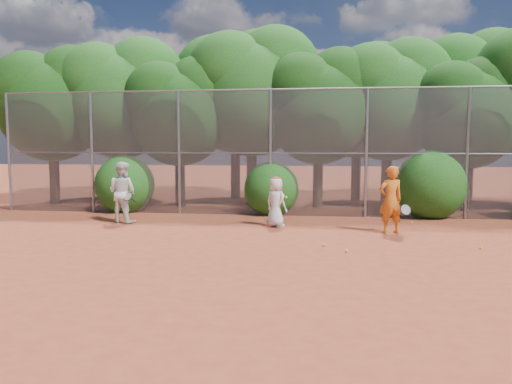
# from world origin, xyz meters

# --- Properties ---
(ground) EXTENTS (80.00, 80.00, 0.00)m
(ground) POSITION_xyz_m (0.00, 0.00, 0.00)
(ground) COLOR brown
(ground) RESTS_ON ground
(fence_back) EXTENTS (20.05, 0.09, 4.03)m
(fence_back) POSITION_xyz_m (-0.12, 6.00, 2.05)
(fence_back) COLOR gray
(fence_back) RESTS_ON ground
(tree_0) EXTENTS (4.38, 3.81, 6.00)m
(tree_0) POSITION_xyz_m (-9.44, 8.04, 3.93)
(tree_0) COLOR black
(tree_0) RESTS_ON ground
(tree_1) EXTENTS (4.64, 4.03, 6.35)m
(tree_1) POSITION_xyz_m (-6.94, 8.54, 4.16)
(tree_1) COLOR black
(tree_1) RESTS_ON ground
(tree_2) EXTENTS (3.99, 3.47, 5.47)m
(tree_2) POSITION_xyz_m (-4.45, 7.83, 3.58)
(tree_2) COLOR black
(tree_2) RESTS_ON ground
(tree_3) EXTENTS (4.89, 4.26, 6.70)m
(tree_3) POSITION_xyz_m (-1.94, 8.84, 4.40)
(tree_3) COLOR black
(tree_3) RESTS_ON ground
(tree_4) EXTENTS (4.19, 3.64, 5.73)m
(tree_4) POSITION_xyz_m (0.55, 8.24, 3.76)
(tree_4) COLOR black
(tree_4) RESTS_ON ground
(tree_5) EXTENTS (4.51, 3.92, 6.17)m
(tree_5) POSITION_xyz_m (3.06, 9.04, 4.05)
(tree_5) COLOR black
(tree_5) RESTS_ON ground
(tree_6) EXTENTS (3.86, 3.36, 5.29)m
(tree_6) POSITION_xyz_m (5.55, 8.03, 3.47)
(tree_6) COLOR black
(tree_6) RESTS_ON ground
(tree_9) EXTENTS (4.83, 4.20, 6.62)m
(tree_9) POSITION_xyz_m (-7.94, 10.84, 4.34)
(tree_9) COLOR black
(tree_9) RESTS_ON ground
(tree_10) EXTENTS (5.15, 4.48, 7.06)m
(tree_10) POSITION_xyz_m (-2.93, 11.05, 4.63)
(tree_10) COLOR black
(tree_10) RESTS_ON ground
(tree_11) EXTENTS (4.64, 4.03, 6.35)m
(tree_11) POSITION_xyz_m (2.06, 10.64, 4.16)
(tree_11) COLOR black
(tree_11) RESTS_ON ground
(tree_12) EXTENTS (5.02, 4.37, 6.88)m
(tree_12) POSITION_xyz_m (6.56, 11.24, 4.51)
(tree_12) COLOR black
(tree_12) RESTS_ON ground
(bush_0) EXTENTS (2.00, 2.00, 2.00)m
(bush_0) POSITION_xyz_m (-6.00, 6.30, 1.00)
(bush_0) COLOR #174C13
(bush_0) RESTS_ON ground
(bush_1) EXTENTS (1.80, 1.80, 1.80)m
(bush_1) POSITION_xyz_m (-1.00, 6.30, 0.90)
(bush_1) COLOR #174C13
(bush_1) RESTS_ON ground
(bush_2) EXTENTS (2.20, 2.20, 2.20)m
(bush_2) POSITION_xyz_m (4.00, 6.30, 1.10)
(bush_2) COLOR #174C13
(bush_2) RESTS_ON ground
(player_yellow) EXTENTS (0.88, 0.61, 1.74)m
(player_yellow) POSITION_xyz_m (2.40, 3.22, 0.87)
(player_yellow) COLOR orange
(player_yellow) RESTS_ON ground
(player_teen) EXTENTS (0.80, 0.75, 1.40)m
(player_teen) POSITION_xyz_m (-0.62, 3.83, 0.70)
(player_teen) COLOR white
(player_teen) RESTS_ON ground
(player_white) EXTENTS (1.01, 0.88, 1.78)m
(player_white) POSITION_xyz_m (-5.15, 4.01, 0.89)
(player_white) COLOR white
(player_white) RESTS_ON ground
(ball_0) EXTENTS (0.07, 0.07, 0.07)m
(ball_0) POSITION_xyz_m (1.17, 0.77, 0.03)
(ball_0) COLOR #BFDC28
(ball_0) RESTS_ON ground
(ball_1) EXTENTS (0.07, 0.07, 0.07)m
(ball_1) POSITION_xyz_m (2.29, 2.98, 0.03)
(ball_1) COLOR #BFDC28
(ball_1) RESTS_ON ground
(ball_2) EXTENTS (0.07, 0.07, 0.07)m
(ball_2) POSITION_xyz_m (4.12, 1.50, 0.03)
(ball_2) COLOR #BFDC28
(ball_2) RESTS_ON ground
(ball_3) EXTENTS (0.07, 0.07, 0.07)m
(ball_3) POSITION_xyz_m (0.70, 1.32, 0.03)
(ball_3) COLOR #BFDC28
(ball_3) RESTS_ON ground
(ball_4) EXTENTS (0.07, 0.07, 0.07)m
(ball_4) POSITION_xyz_m (3.20, 4.75, 0.03)
(ball_4) COLOR #BFDC28
(ball_4) RESTS_ON ground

